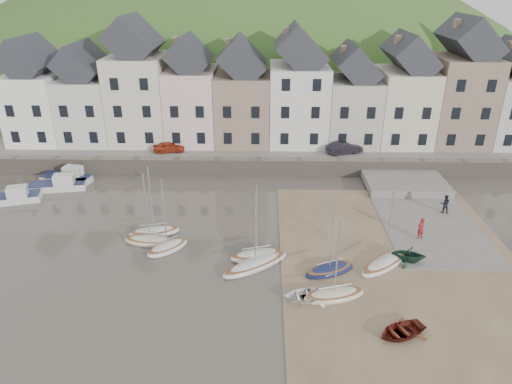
{
  "coord_description": "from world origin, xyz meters",
  "views": [
    {
      "loc": [
        0.74,
        -29.53,
        19.54
      ],
      "look_at": [
        0.0,
        6.0,
        3.0
      ],
      "focal_mm": 32.53,
      "sensor_mm": 36.0,
      "label": 1
    }
  ],
  "objects_px": {
    "rowboat_white": "(305,295)",
    "rowboat_red": "(401,331)",
    "person_red": "(421,228)",
    "sailboat_0": "(154,232)",
    "person_dark": "(445,204)",
    "rowboat_green": "(408,254)",
    "car_left": "(169,147)",
    "car_right": "(344,148)"
  },
  "relations": [
    {
      "from": "rowboat_red",
      "to": "person_red",
      "type": "bearing_deg",
      "value": 133.99
    },
    {
      "from": "person_dark",
      "to": "car_right",
      "type": "xyz_separation_m",
      "value": [
        -7.4,
        11.32,
        1.27
      ]
    },
    {
      "from": "rowboat_white",
      "to": "car_left",
      "type": "xyz_separation_m",
      "value": [
        -13.56,
        24.05,
        1.81
      ]
    },
    {
      "from": "sailboat_0",
      "to": "person_red",
      "type": "xyz_separation_m",
      "value": [
        21.85,
        -0.35,
        0.78
      ]
    },
    {
      "from": "rowboat_red",
      "to": "car_left",
      "type": "distance_m",
      "value": 33.32
    },
    {
      "from": "rowboat_white",
      "to": "car_right",
      "type": "xyz_separation_m",
      "value": [
        6.08,
        24.05,
        1.88
      ]
    },
    {
      "from": "rowboat_red",
      "to": "person_red",
      "type": "height_order",
      "value": "person_red"
    },
    {
      "from": "rowboat_green",
      "to": "rowboat_red",
      "type": "height_order",
      "value": "rowboat_green"
    },
    {
      "from": "sailboat_0",
      "to": "rowboat_red",
      "type": "height_order",
      "value": "sailboat_0"
    },
    {
      "from": "person_red",
      "to": "person_dark",
      "type": "relative_size",
      "value": 1.07
    },
    {
      "from": "sailboat_0",
      "to": "person_red",
      "type": "distance_m",
      "value": 21.87
    },
    {
      "from": "person_red",
      "to": "car_right",
      "type": "xyz_separation_m",
      "value": [
        -3.84,
        15.97,
        1.21
      ]
    },
    {
      "from": "person_dark",
      "to": "car_right",
      "type": "bearing_deg",
      "value": -47.63
    },
    {
      "from": "person_dark",
      "to": "car_right",
      "type": "height_order",
      "value": "car_right"
    },
    {
      "from": "car_left",
      "to": "car_right",
      "type": "xyz_separation_m",
      "value": [
        19.65,
        0.0,
        0.07
      ]
    },
    {
      "from": "rowboat_green",
      "to": "car_left",
      "type": "height_order",
      "value": "car_left"
    },
    {
      "from": "sailboat_0",
      "to": "rowboat_white",
      "type": "xyz_separation_m",
      "value": [
        11.94,
        -8.44,
        0.11
      ]
    },
    {
      "from": "rowboat_green",
      "to": "rowboat_red",
      "type": "bearing_deg",
      "value": -5.36
    },
    {
      "from": "rowboat_red",
      "to": "car_right",
      "type": "relative_size",
      "value": 0.77
    },
    {
      "from": "rowboat_green",
      "to": "rowboat_red",
      "type": "xyz_separation_m",
      "value": [
        -2.56,
        -7.92,
        -0.35
      ]
    },
    {
      "from": "person_red",
      "to": "car_left",
      "type": "bearing_deg",
      "value": -62.25
    },
    {
      "from": "sailboat_0",
      "to": "rowboat_white",
      "type": "relative_size",
      "value": 2.05
    },
    {
      "from": "person_dark",
      "to": "car_right",
      "type": "relative_size",
      "value": 0.43
    },
    {
      "from": "person_red",
      "to": "car_right",
      "type": "relative_size",
      "value": 0.46
    },
    {
      "from": "sailboat_0",
      "to": "car_left",
      "type": "xyz_separation_m",
      "value": [
        -1.63,
        15.62,
        1.92
      ]
    },
    {
      "from": "person_red",
      "to": "person_dark",
      "type": "xyz_separation_m",
      "value": [
        3.56,
        4.65,
        -0.06
      ]
    },
    {
      "from": "rowboat_green",
      "to": "car_right",
      "type": "height_order",
      "value": "car_right"
    },
    {
      "from": "person_red",
      "to": "rowboat_white",
      "type": "bearing_deg",
      "value": 11.16
    },
    {
      "from": "rowboat_white",
      "to": "rowboat_green",
      "type": "bearing_deg",
      "value": 112.61
    },
    {
      "from": "rowboat_white",
      "to": "rowboat_red",
      "type": "distance_m",
      "value": 6.34
    },
    {
      "from": "car_left",
      "to": "sailboat_0",
      "type": "bearing_deg",
      "value": 177.11
    },
    {
      "from": "sailboat_0",
      "to": "car_right",
      "type": "bearing_deg",
      "value": 40.92
    },
    {
      "from": "car_left",
      "to": "car_right",
      "type": "bearing_deg",
      "value": -98.84
    },
    {
      "from": "rowboat_green",
      "to": "car_left",
      "type": "relative_size",
      "value": 0.74
    },
    {
      "from": "person_red",
      "to": "person_dark",
      "type": "bearing_deg",
      "value": -155.51
    },
    {
      "from": "rowboat_red",
      "to": "person_dark",
      "type": "xyz_separation_m",
      "value": [
        8.03,
        15.99,
        0.61
      ]
    },
    {
      "from": "sailboat_0",
      "to": "rowboat_red",
      "type": "bearing_deg",
      "value": -33.92
    },
    {
      "from": "rowboat_white",
      "to": "rowboat_red",
      "type": "bearing_deg",
      "value": 51.54
    },
    {
      "from": "rowboat_white",
      "to": "rowboat_green",
      "type": "height_order",
      "value": "rowboat_green"
    },
    {
      "from": "person_red",
      "to": "car_right",
      "type": "height_order",
      "value": "car_right"
    },
    {
      "from": "rowboat_white",
      "to": "person_red",
      "type": "height_order",
      "value": "person_red"
    },
    {
      "from": "person_red",
      "to": "car_left",
      "type": "height_order",
      "value": "car_left"
    }
  ]
}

